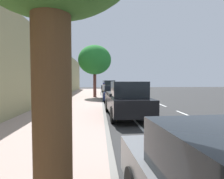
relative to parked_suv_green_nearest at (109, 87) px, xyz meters
name	(u,v)px	position (x,y,z in m)	size (l,w,h in m)	color
ground	(121,101)	(-0.55, 12.01, -1.03)	(75.08, 75.08, 0.00)	#313131
sidewalk	(78,101)	(3.51, 12.01, -0.95)	(4.50, 46.93, 0.15)	#AF968C
curb_edge	(102,101)	(1.18, 12.01, -0.95)	(0.16, 46.93, 0.15)	gray
lane_stripe_centre	(148,100)	(-3.60, 10.65, -1.02)	(0.14, 44.20, 0.01)	white
lane_stripe_bike_edge	(118,101)	(-0.29, 12.01, -1.02)	(0.12, 46.93, 0.01)	white
building_facade	(50,72)	(6.01, 12.01, 1.79)	(0.50, 46.93, 5.63)	#9A9565
parked_suv_green_nearest	(109,87)	(0.00, 0.00, 0.00)	(2.19, 4.81, 1.99)	#1E512D
parked_sedan_dark_blue_second	(113,93)	(0.19, 11.72, -0.27)	(1.96, 4.46, 1.52)	navy
parked_pickup_black_mid	(126,100)	(0.00, 19.67, -0.13)	(2.18, 5.37, 1.95)	black
bicycle_at_curb	(106,94)	(0.72, 7.11, -0.67)	(1.26, 1.22, 0.73)	black
cyclist_with_backpack	(104,88)	(0.94, 6.65, 0.04)	(0.52, 0.55, 1.74)	#C6B284
street_tree_near_cyclist	(95,60)	(1.98, 8.84, 3.22)	(3.64, 3.64, 5.74)	brown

